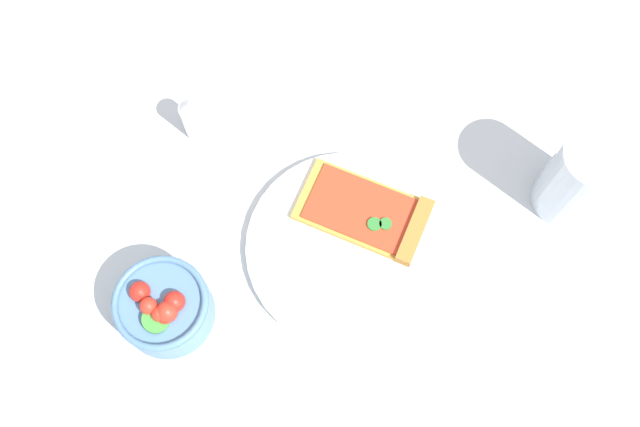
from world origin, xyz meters
TOP-DOWN VIEW (x-y plane):
  - ground_plane at (0.00, 0.00)m, footprint 2.40×2.40m
  - plate at (0.02, -0.02)m, footprint 0.25×0.25m
  - pizza_slice_main at (-0.00, 0.02)m, footprint 0.18×0.17m
  - salad_bowl at (0.00, -0.25)m, footprint 0.11×0.11m
  - soda_glass at (0.08, 0.26)m, footprint 0.08×0.08m
  - pepper_shaker at (-0.21, -0.12)m, footprint 0.03×0.03m

SIDE VIEW (x-z plane):
  - ground_plane at x=0.00m, z-range 0.00..0.00m
  - plate at x=0.02m, z-range 0.00..0.01m
  - pizza_slice_main at x=0.00m, z-range 0.01..0.03m
  - salad_bowl at x=0.00m, z-range 0.00..0.08m
  - pepper_shaker at x=-0.21m, z-range 0.00..0.08m
  - soda_glass at x=0.08m, z-range 0.00..0.13m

